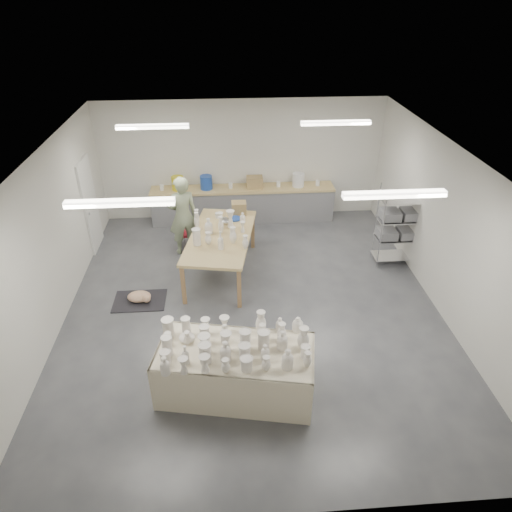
{
  "coord_description": "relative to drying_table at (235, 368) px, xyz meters",
  "views": [
    {
      "loc": [
        -0.46,
        -6.95,
        5.41
      ],
      "look_at": [
        0.07,
        0.14,
        1.05
      ],
      "focal_mm": 32.0,
      "sensor_mm": 36.0,
      "label": 1
    }
  ],
  "objects": [
    {
      "name": "back_counter",
      "position": [
        0.39,
        5.72,
        0.03
      ],
      "size": [
        4.6,
        0.6,
        1.24
      ],
      "color": "tan",
      "rests_on": "ground"
    },
    {
      "name": "drying_table",
      "position": [
        0.0,
        0.0,
        0.0
      ],
      "size": [
        2.45,
        1.5,
        1.18
      ],
      "rotation": [
        0.0,
        0.0,
        -0.19
      ],
      "color": "olive",
      "rests_on": "ground"
    },
    {
      "name": "cat",
      "position": [
        -1.77,
        2.36,
        -0.34
      ],
      "size": [
        0.52,
        0.42,
        0.19
      ],
      "rotation": [
        0.0,
        0.0,
        0.27
      ],
      "color": "white",
      "rests_on": "rug"
    },
    {
      "name": "potter",
      "position": [
        -1.0,
        4.22,
        0.46
      ],
      "size": [
        0.76,
        0.61,
        1.83
      ],
      "primitive_type": "imported",
      "rotation": [
        0.0,
        0.0,
        3.43
      ],
      "color": "#9BAA84",
      "rests_on": "ground"
    },
    {
      "name": "work_table",
      "position": [
        -0.15,
        3.37,
        0.46
      ],
      "size": [
        1.62,
        2.6,
        1.29
      ],
      "rotation": [
        0.0,
        0.0,
        -0.18
      ],
      "color": "tan",
      "rests_on": "ground"
    },
    {
      "name": "wire_shelf",
      "position": [
        3.6,
        3.44,
        0.46
      ],
      "size": [
        0.88,
        0.48,
        1.8
      ],
      "color": "silver",
      "rests_on": "ground"
    },
    {
      "name": "red_stool",
      "position": [
        -1.0,
        4.49,
        -0.15
      ],
      "size": [
        0.42,
        0.42,
        0.34
      ],
      "rotation": [
        0.0,
        0.0,
        -0.16
      ],
      "color": "red",
      "rests_on": "ground"
    },
    {
      "name": "rug",
      "position": [
        -1.79,
        2.37,
        -0.45
      ],
      "size": [
        1.0,
        0.7,
        0.02
      ],
      "primitive_type": "cube",
      "color": "black",
      "rests_on": "ground"
    },
    {
      "name": "room",
      "position": [
        0.29,
        2.12,
        1.6
      ],
      "size": [
        8.0,
        8.02,
        3.0
      ],
      "color": "#424449",
      "rests_on": "ground"
    }
  ]
}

